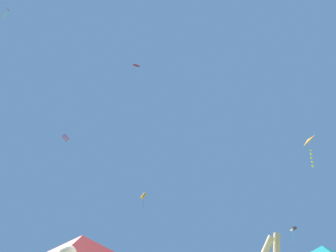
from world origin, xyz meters
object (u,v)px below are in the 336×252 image
kite_orange_delta (309,141)px  kite_orange_box (143,196)px  canopy_tent_red (81,245)px  kite_red_delta (136,65)px  kite_pink_diamond (66,138)px  kite_black_delta (293,229)px  kite_orange_diamond (8,10)px

kite_orange_delta → kite_orange_box: kite_orange_delta is taller
canopy_tent_red → kite_orange_delta: (16.39, 5.45, 8.51)m
kite_red_delta → kite_pink_diamond: size_ratio=0.69×
kite_orange_delta → kite_pink_diamond: bearing=156.4°
kite_red_delta → kite_black_delta: size_ratio=0.52×
kite_black_delta → kite_orange_diamond: 35.08m
kite_red_delta → kite_orange_delta: bearing=5.8°
kite_orange_delta → kite_black_delta: kite_orange_delta is taller
kite_orange_diamond → kite_red_delta: bearing=22.1°
kite_red_delta → kite_black_delta: bearing=37.1°
kite_orange_delta → kite_orange_box: 18.03m
kite_red_delta → kite_pink_diamond: kite_red_delta is taller
kite_red_delta → kite_orange_diamond: bearing=-157.9°
kite_orange_delta → kite_pink_diamond: 29.58m
kite_orange_delta → kite_black_delta: (0.95, 10.37, -5.52)m
kite_orange_box → kite_orange_diamond: (-10.39, -15.41, 12.67)m
kite_black_delta → kite_orange_diamond: (-26.54, -16.28, 16.17)m
canopy_tent_red → kite_orange_box: size_ratio=2.18×
kite_pink_diamond → kite_black_delta: kite_pink_diamond is taller
kite_pink_diamond → kite_orange_diamond: 17.94m
canopy_tent_red → kite_black_delta: size_ratio=2.21×
kite_orange_box → kite_orange_diamond: size_ratio=1.16×
canopy_tent_red → kite_pink_diamond: kite_pink_diamond is taller
kite_orange_box → kite_red_delta: size_ratio=1.93×
kite_orange_diamond → kite_pink_diamond: bearing=92.7°
kite_red_delta → kite_orange_diamond: size_ratio=0.60×
kite_black_delta → canopy_tent_red: bearing=-137.6°
kite_pink_diamond → kite_black_delta: 29.96m
kite_orange_box → kite_black_delta: kite_orange_box is taller
canopy_tent_red → kite_orange_diamond: (-9.19, -0.46, 19.15)m
kite_red_delta → canopy_tent_red: bearing=-112.5°
kite_orange_box → kite_black_delta: 16.54m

